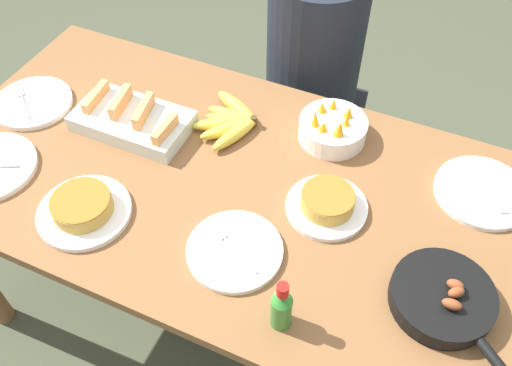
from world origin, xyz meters
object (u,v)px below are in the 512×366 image
Objects in this scene: melon_tray at (132,120)px; hot_sauce_bottle at (281,307)px; frittata_plate_side at (83,208)px; empty_plate_far_left at (482,192)px; fruit_bowl_mango at (333,128)px; person_figure at (310,99)px; banana_bunch at (231,121)px; skillet at (444,299)px; frittata_plate_center at (327,203)px; empty_plate_near_front at (235,251)px; empty_plate_mid_edge at (33,103)px.

hot_sauce_bottle reaches higher than melon_tray.
hot_sauce_bottle reaches higher than frittata_plate_side.
empty_plate_far_left is 1.29× the size of fruit_bowl_mango.
melon_tray is 1.34× the size of empty_plate_far_left.
melon_tray is 1.00m from empty_plate_far_left.
banana_bunch is at bearing -101.34° from person_figure.
frittata_plate_side is at bearing -107.93° from person_figure.
banana_bunch is 1.29× the size of fruit_bowl_mango.
fruit_bowl_mango reaches higher than frittata_plate_side.
skillet is 0.37m from frittata_plate_center.
empty_plate_far_left is (0.52, 0.44, -0.00)m from empty_plate_near_front.
skillet is 1.39× the size of empty_plate_mid_edge.
hot_sauce_bottle is (0.38, -0.52, 0.05)m from banana_bunch.
frittata_plate_center is 0.88× the size of frittata_plate_side.
skillet is (0.96, -0.21, -0.00)m from melon_tray.
skillet is at bearing 7.36° from frittata_plate_side.
empty_plate_near_front is at bearing -140.10° from empty_plate_far_left.
melon_tray reaches higher than empty_plate_near_front.
banana_bunch is 0.29m from melon_tray.
fruit_bowl_mango is 0.15× the size of person_figure.
empty_plate_far_left is 0.20× the size of person_figure.
frittata_plate_center reaches higher than empty_plate_far_left.
person_figure is at bearing 97.17° from empty_plate_near_front.
banana_bunch is at bearing -177.10° from empty_plate_far_left.
fruit_bowl_mango is at bearing -63.43° from person_figure.
person_figure is (-0.60, 0.80, -0.26)m from skillet.
melon_tray is at bearing 100.39° from frittata_plate_side.
frittata_plate_center is (0.63, -0.06, -0.01)m from melon_tray.
empty_plate_mid_edge is at bearing 159.93° from hot_sauce_bottle.
skillet reaches higher than empty_plate_near_front.
hot_sauce_bottle reaches higher than empty_plate_mid_edge.
frittata_plate_center is at bearing -67.40° from person_figure.
person_figure reaches higher than fruit_bowl_mango.
fruit_bowl_mango is (0.89, 0.24, 0.03)m from empty_plate_mid_edge.
skillet is (0.69, -0.34, 0.01)m from banana_bunch.
hot_sauce_bottle is (0.09, -0.60, 0.03)m from fruit_bowl_mango.
melon_tray reaches higher than frittata_plate_side.
skillet reaches higher than frittata_plate_center.
empty_plate_far_left is 0.44m from fruit_bowl_mango.
hot_sauce_bottle is (0.64, -0.40, 0.04)m from melon_tray.
frittata_plate_center is at bearing -165.48° from skillet.
fruit_bowl_mango reaches higher than empty_plate_near_front.
empty_plate_mid_edge is at bearing -171.30° from empty_plate_far_left.
melon_tray reaches higher than frittata_plate_center.
empty_plate_far_left is at bearing 39.90° from empty_plate_near_front.
frittata_plate_side is 1.54× the size of hot_sauce_bottle.
frittata_plate_side is (-0.20, -0.45, 0.00)m from banana_bunch.
empty_plate_mid_edge is (-0.60, -0.17, -0.01)m from banana_bunch.
frittata_plate_side is 1.01× the size of empty_plate_mid_edge.
frittata_plate_center is at bearing -148.97° from empty_plate_far_left.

